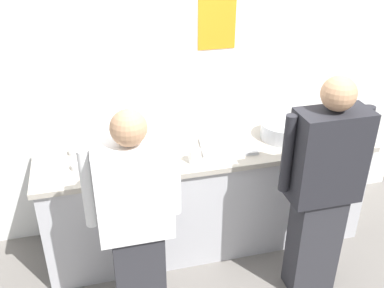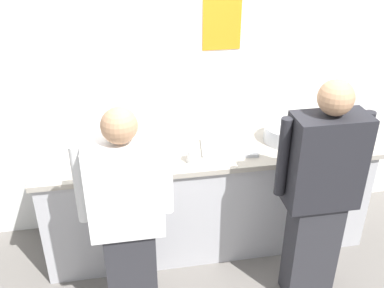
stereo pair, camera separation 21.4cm
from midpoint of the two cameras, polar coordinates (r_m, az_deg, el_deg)
name	(u,v)px [view 1 (the left image)]	position (r m, az deg, el deg)	size (l,w,h in m)	color
ground_plane	(217,266)	(3.64, 1.49, -15.54)	(9.00, 9.00, 0.00)	slate
wall_back	(192,62)	(3.56, -1.69, 10.56)	(4.04, 0.11, 2.87)	white
prep_counter	(206,196)	(3.61, 0.12, -6.72)	(2.58, 0.64, 0.90)	#B2B2B7
chef_near_left	(136,222)	(2.76, -9.51, -9.96)	(0.58, 0.24, 1.58)	#2D2D33
chef_center	(323,187)	(3.05, 14.58, -5.48)	(0.61, 0.24, 1.65)	#2D2D33
plate_stack_front	(182,143)	(3.37, -3.13, 0.10)	(0.24, 0.24, 0.07)	white
mixing_bowl_steel	(283,130)	(3.55, 10.04, 1.74)	(0.36, 0.36, 0.13)	#B7BABF
sheet_tray	(228,146)	(3.38, 2.85, -0.26)	(0.41, 0.29, 0.02)	#B7BABF
squeeze_bottle_primary	(333,132)	(3.56, 16.08, 1.51)	(0.05, 0.05, 0.18)	#E5E066
ramekin_green_sauce	(75,151)	(3.42, -16.65, -0.92)	(0.09, 0.09, 0.05)	white
ramekin_yellow_sauce	(151,163)	(3.16, -7.26, -2.49)	(0.09, 0.09, 0.04)	white
ramekin_red_sauce	(78,166)	(3.23, -16.34, -2.76)	(0.10, 0.10, 0.04)	white
ramekin_orange_sauce	(346,138)	(3.63, 17.73, 0.71)	(0.10, 0.10, 0.05)	white
deli_cup	(195,156)	(3.16, -1.57, -1.59)	(0.09, 0.09, 0.10)	white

